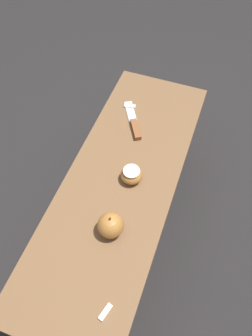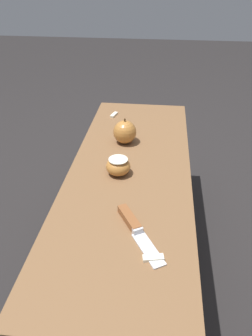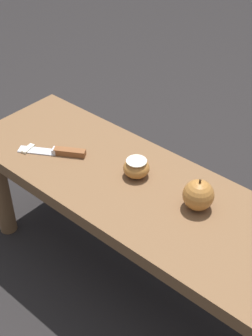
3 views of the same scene
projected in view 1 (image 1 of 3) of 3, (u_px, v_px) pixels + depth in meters
ground_plane at (122, 228)px, 1.48m from camera, size 8.00×8.00×0.00m
wooden_bench at (121, 191)px, 1.20m from camera, size 1.10×0.38×0.41m
knife at (134, 125)px, 1.28m from camera, size 0.19×0.13×0.02m
apple_whole at (111, 225)px, 1.00m from camera, size 0.08×0.08×0.09m
apple_cut at (131, 175)px, 1.12m from camera, size 0.07×0.07×0.05m
apple_slice_near_knife at (105, 312)px, 0.90m from camera, size 0.05×0.03×0.01m
apple_slice_center at (130, 106)px, 1.34m from camera, size 0.03×0.05×0.01m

